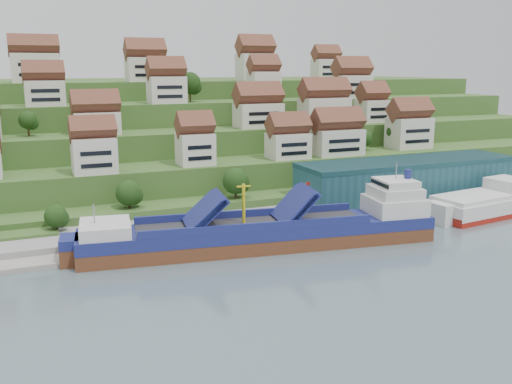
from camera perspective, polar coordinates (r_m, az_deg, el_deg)
name	(u,v)px	position (r m, az deg, el deg)	size (l,w,h in m)	color
ground	(249,247)	(116.57, -0.66, -5.52)	(300.00, 300.00, 0.00)	slate
quay	(303,215)	(137.48, 4.67, -2.28)	(180.00, 14.00, 2.20)	gray
hillside	(141,138)	(211.87, -11.46, 5.36)	(260.00, 128.00, 31.00)	#2D4C1E
hillside_village	(175,107)	(169.70, -8.14, 8.43)	(158.17, 62.23, 29.33)	beige
hillside_trees	(151,145)	(150.68, -10.41, 4.69)	(143.36, 62.35, 31.08)	#204115
warehouse	(408,178)	(154.89, 14.91, 1.33)	(60.00, 15.00, 10.00)	#1F4B56
flagpole	(306,196)	(130.95, 5.00, -0.43)	(1.28, 0.16, 8.00)	gray
cargo_ship	(271,232)	(115.96, 1.52, -4.03)	(72.84, 21.07, 15.89)	#5B311C
second_ship	(489,204)	(152.38, 22.24, -1.08)	(32.57, 15.57, 9.09)	maroon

